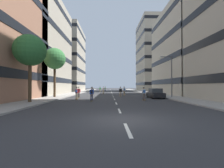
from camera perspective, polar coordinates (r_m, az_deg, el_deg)
name	(u,v)px	position (r m, az deg, el deg)	size (l,w,h in m)	color
ground_plane	(112,93)	(40.06, -0.06, -3.47)	(188.66, 188.66, 0.00)	#333335
sidewalk_left	(79,92)	(44.83, -12.47, -3.07)	(3.68, 86.47, 0.14)	#9E9991
sidewalk_right	(144,92)	(45.18, 12.04, -3.06)	(3.68, 86.47, 0.14)	#9E9991
lane_markings	(112,93)	(41.62, -0.10, -3.36)	(0.16, 72.20, 0.01)	silver
building_left_mid	(27,46)	(38.91, -29.46, 12.31)	(14.96, 19.04, 21.07)	#B2A893
building_left_far	(63,60)	(62.51, -18.16, 8.75)	(14.96, 18.40, 24.17)	#B2A893
building_right_mid	(196,52)	(39.49, 29.14, 10.61)	(14.96, 17.83, 19.05)	#BCB29E
building_right_far	(158,56)	(63.29, 17.13, 10.12)	(14.96, 16.65, 27.41)	#B2A893
parked_car_near	(155,94)	(24.68, 16.06, -3.52)	(1.82, 4.40, 1.52)	black
street_tree_near	(30,51)	(19.32, -28.60, 11.00)	(3.45, 3.45, 7.45)	#4C3823
street_tree_mid	(55,59)	(26.26, -20.87, 8.84)	(3.39, 3.39, 7.88)	#4C3823
streetlamp_right	(169,72)	(25.60, 20.92, 4.30)	(2.13, 0.30, 6.50)	#3F3F44
skater_0	(103,90)	(37.04, -3.29, -2.12)	(0.56, 0.92, 1.78)	brown
skater_1	(77,92)	(22.02, -13.23, -3.05)	(0.55, 0.92, 1.78)	brown
skater_2	(92,91)	(28.74, -7.46, -2.52)	(0.54, 0.91, 1.78)	brown
skater_3	(105,89)	(46.27, -2.56, -1.85)	(0.55, 0.92, 1.78)	brown
skater_4	(144,93)	(20.65, 12.00, -3.21)	(0.56, 0.92, 1.78)	brown
skater_5	(120,91)	(26.78, 3.22, -2.72)	(0.54, 0.91, 1.78)	brown
skater_6	(79,91)	(25.10, -12.49, -2.77)	(0.55, 0.91, 1.78)	brown
skater_7	(100,89)	(45.51, -4.54, -1.90)	(0.56, 0.92, 1.78)	brown
skater_8	(124,90)	(35.28, 4.59, -2.19)	(0.56, 0.92, 1.78)	brown
skater_9	(124,90)	(31.29, 4.68, -2.38)	(0.53, 0.90, 1.78)	brown
skater_10	(92,93)	(19.06, -7.73, -3.43)	(0.53, 0.90, 1.78)	brown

